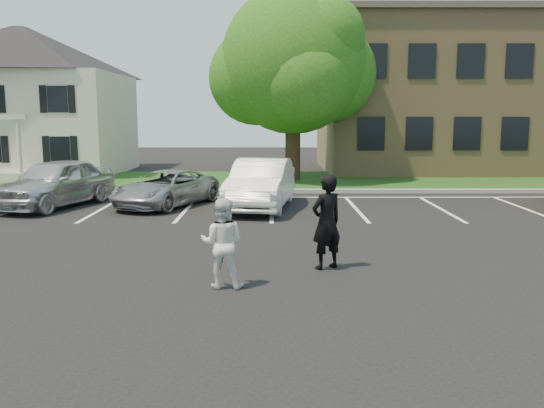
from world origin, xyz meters
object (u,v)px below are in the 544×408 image
Objects in this scene: man_white_shirt at (222,243)px; tree at (295,65)px; car_silver_west at (55,183)px; man_black_suit at (327,222)px; car_white_sedan at (261,184)px; car_silver_minivan at (166,188)px; house at (24,101)px; office_building at (520,96)px.

tree is at bearing -90.66° from man_white_shirt.
car_silver_west reaches higher than man_white_shirt.
tree is 17.57m from man_white_shirt.
car_silver_west is at bearing -49.22° from man_white_shirt.
man_black_suit is 0.39× the size of car_white_sedan.
man_black_suit is 7.76m from car_white_sedan.
car_silver_west reaches higher than car_white_sedan.
house is at bearing 154.10° from car_silver_minivan.
man_white_shirt is at bearing -59.68° from house.
car_white_sedan reaches higher than car_silver_minivan.
house reaches higher than car_silver_minivan.
car_silver_minivan is (3.69, 0.15, -0.22)m from car_silver_west.
house is 24.18m from man_black_suit.
man_white_shirt is at bearing -85.23° from car_white_sedan.
tree is (14.09, -3.84, 1.52)m from house.
tree is at bearing -122.22° from man_black_suit.
car_silver_minivan is 0.88× the size of car_white_sedan.
house is 5.38× the size of man_black_suit.
house is 2.14× the size of car_silver_west.
car_white_sedan is at bearing -136.07° from office_building.
car_white_sedan is at bearing -111.53° from man_black_suit.
house is 6.34× the size of man_white_shirt.
car_silver_minivan is (-4.69, -7.48, -4.75)m from tree.
office_building reaches higher than man_black_suit.
car_silver_west is at bearing -75.75° from man_black_suit.
man_black_suit is at bearing -89.99° from tree.
car_silver_minivan is (9.39, -11.32, -3.23)m from house.
office_building is 25.24m from man_black_suit.
car_white_sedan is (-14.35, -13.83, -3.34)m from office_building.
man_white_shirt reaches higher than car_silver_minivan.
house is 14.68m from tree.
house is at bearing 164.76° from tree.
man_black_suit is (0.00, -15.60, -4.39)m from tree.
tree reaches higher than man_black_suit.
car_silver_minivan is at bearing -50.32° from house.
car_silver_minivan is at bearing 179.85° from car_white_sedan.
man_black_suit is 1.18× the size of man_white_shirt.
tree is 16.20m from man_black_suit.
car_silver_west is (-21.29, -13.49, -3.34)m from office_building.
office_building is 4.53× the size of car_white_sedan.
house is 0.46× the size of office_building.
man_black_suit is at bearing -35.51° from car_silver_minivan.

